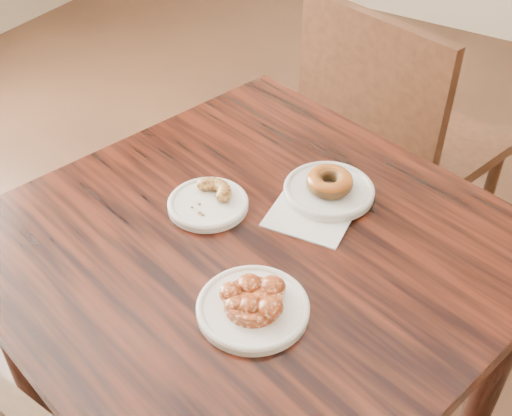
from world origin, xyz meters
The scene contains 10 objects.
floor centered at (0.00, 0.00, 0.00)m, with size 5.00×5.00×0.00m, color black.
cafe_table centered at (-0.04, -0.22, 0.38)m, with size 0.84×0.84×0.75m, color black.
chair_far centered at (-0.05, 0.64, 0.45)m, with size 0.50×0.50×0.90m, color black, non-canonical shape.
napkin centered at (0.01, -0.10, 0.75)m, with size 0.15×0.15×0.00m, color white.
plate_donut centered at (0.01, -0.04, 0.76)m, with size 0.17×0.17×0.01m, color silver.
plate_cruller centered at (-0.16, -0.19, 0.76)m, with size 0.15×0.15×0.01m, color white.
plate_fritter centered at (0.04, -0.36, 0.76)m, with size 0.18×0.18×0.01m, color white.
glazed_donut centered at (0.01, -0.04, 0.78)m, with size 0.09×0.09×0.03m, color #954D15.
apple_fritter centered at (0.04, -0.36, 0.78)m, with size 0.13×0.13×0.03m, color #4C1B08, non-canonical shape.
cruller_fragment centered at (-0.16, -0.19, 0.77)m, with size 0.09×0.09×0.02m, color #5C2E12, non-canonical shape.
Camera 1 is at (0.39, -0.92, 1.52)m, focal length 45.00 mm.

